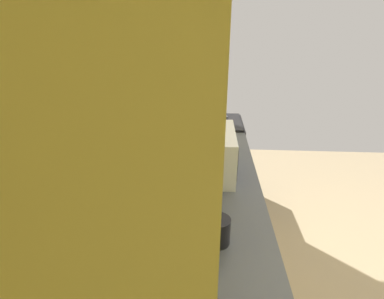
{
  "coord_description": "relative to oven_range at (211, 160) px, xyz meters",
  "views": [
    {
      "loc": [
        -1.55,
        1.12,
        1.91
      ],
      "look_at": [
        -0.28,
        1.2,
        1.36
      ],
      "focal_mm": 27.5,
      "sensor_mm": 36.0,
      "label": 1
    }
  ],
  "objects": [
    {
      "name": "counter_run",
      "position": [
        -1.77,
        0.01,
        -0.01
      ],
      "size": [
        2.95,
        0.66,
        0.92
      ],
      "color": "#D5BD64",
      "rests_on": "ground_plane"
    },
    {
      "name": "kettle",
      "position": [
        -1.86,
        -0.03,
        0.51
      ],
      "size": [
        0.17,
        0.12,
        0.16
      ],
      "color": "black",
      "rests_on": "counter_run"
    },
    {
      "name": "bowl",
      "position": [
        -0.65,
        -0.03,
        0.47
      ],
      "size": [
        0.19,
        0.19,
        0.05
      ],
      "color": "gold",
      "rests_on": "counter_run"
    },
    {
      "name": "upper_cabinets",
      "position": [
        -1.77,
        0.17,
        1.36
      ],
      "size": [
        2.13,
        0.31,
        0.73
      ],
      "color": "#D5BC64"
    },
    {
      "name": "oven_range",
      "position": [
        0.0,
        0.0,
        0.0
      ],
      "size": [
        0.6,
        0.67,
        1.1
      ],
      "color": "black",
      "rests_on": "ground_plane"
    },
    {
      "name": "microwave",
      "position": [
        -1.13,
        0.03,
        0.6
      ],
      "size": [
        0.53,
        0.37,
        0.31
      ],
      "color": "white",
      "rests_on": "counter_run"
    },
    {
      "name": "wall_back",
      "position": [
        -1.45,
        0.39,
        0.88
      ],
      "size": [
        3.73,
        0.12,
        2.7
      ],
      "primitive_type": "cube",
      "color": "#E6DC7F",
      "rests_on": "ground_plane"
    }
  ]
}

